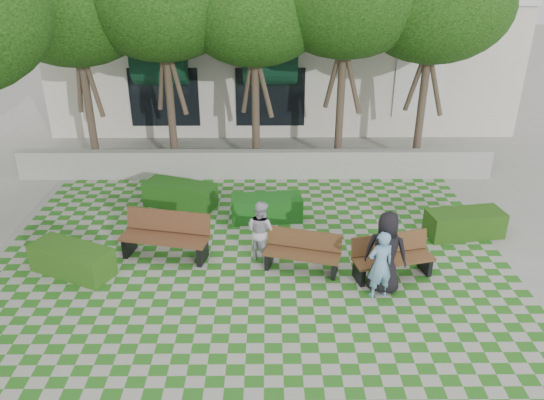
{
  "coord_description": "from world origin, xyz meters",
  "views": [
    {
      "loc": [
        0.42,
        -9.54,
        6.61
      ],
      "look_at": [
        0.5,
        1.5,
        1.4
      ],
      "focal_mm": 35.0,
      "sensor_mm": 36.0,
      "label": 1
    }
  ],
  "objects_px": {
    "hedge_east": "(464,224)",
    "hedge_west": "(72,260)",
    "bench_mid": "(302,252)",
    "hedge_midright": "(267,208)",
    "bench_west": "(166,236)",
    "person_blue": "(380,265)",
    "person_white": "(261,231)",
    "bench_east": "(392,257)",
    "hedge_midleft": "(180,195)",
    "person_dark": "(386,253)"
  },
  "relations": [
    {
      "from": "hedge_east",
      "to": "hedge_west",
      "type": "xyz_separation_m",
      "value": [
        -9.38,
        -1.67,
        -0.0
      ]
    },
    {
      "from": "bench_mid",
      "to": "hedge_midright",
      "type": "height_order",
      "value": "bench_mid"
    },
    {
      "from": "bench_west",
      "to": "person_blue",
      "type": "xyz_separation_m",
      "value": [
        4.71,
        -1.67,
        0.24
      ]
    },
    {
      "from": "hedge_west",
      "to": "person_white",
      "type": "relative_size",
      "value": 1.27
    },
    {
      "from": "bench_east",
      "to": "person_white",
      "type": "xyz_separation_m",
      "value": [
        -2.92,
        0.72,
        0.29
      ]
    },
    {
      "from": "bench_east",
      "to": "bench_mid",
      "type": "relative_size",
      "value": 1.05
    },
    {
      "from": "hedge_midleft",
      "to": "person_white",
      "type": "distance_m",
      "value": 3.7
    },
    {
      "from": "bench_mid",
      "to": "person_dark",
      "type": "distance_m",
      "value": 1.93
    },
    {
      "from": "hedge_midright",
      "to": "person_blue",
      "type": "height_order",
      "value": "person_blue"
    },
    {
      "from": "hedge_east",
      "to": "person_dark",
      "type": "height_order",
      "value": "person_dark"
    },
    {
      "from": "hedge_midright",
      "to": "hedge_west",
      "type": "height_order",
      "value": "hedge_west"
    },
    {
      "from": "bench_mid",
      "to": "hedge_midright",
      "type": "bearing_deg",
      "value": 123.49
    },
    {
      "from": "hedge_midright",
      "to": "person_dark",
      "type": "distance_m",
      "value": 4.19
    },
    {
      "from": "bench_west",
      "to": "person_dark",
      "type": "relative_size",
      "value": 1.19
    },
    {
      "from": "person_white",
      "to": "bench_east",
      "type": "bearing_deg",
      "value": -155.97
    },
    {
      "from": "bench_east",
      "to": "hedge_midleft",
      "type": "xyz_separation_m",
      "value": [
        -5.24,
        3.58,
        -0.11
      ]
    },
    {
      "from": "hedge_midright",
      "to": "hedge_midleft",
      "type": "height_order",
      "value": "hedge_midleft"
    },
    {
      "from": "hedge_midleft",
      "to": "bench_mid",
      "type": "bearing_deg",
      "value": -45.56
    },
    {
      "from": "bench_east",
      "to": "hedge_west",
      "type": "bearing_deg",
      "value": 165.14
    },
    {
      "from": "bench_east",
      "to": "hedge_midleft",
      "type": "distance_m",
      "value": 6.35
    },
    {
      "from": "person_dark",
      "to": "person_white",
      "type": "height_order",
      "value": "person_dark"
    },
    {
      "from": "person_white",
      "to": "bench_west",
      "type": "bearing_deg",
      "value": 34.18
    },
    {
      "from": "person_white",
      "to": "hedge_midleft",
      "type": "bearing_deg",
      "value": -13.08
    },
    {
      "from": "person_white",
      "to": "hedge_east",
      "type": "bearing_deg",
      "value": -130.2
    },
    {
      "from": "hedge_midleft",
      "to": "hedge_west",
      "type": "height_order",
      "value": "hedge_midleft"
    },
    {
      "from": "person_blue",
      "to": "person_white",
      "type": "relative_size",
      "value": 1.03
    },
    {
      "from": "bench_east",
      "to": "hedge_midright",
      "type": "height_order",
      "value": "bench_east"
    },
    {
      "from": "hedge_east",
      "to": "person_white",
      "type": "distance_m",
      "value": 5.29
    },
    {
      "from": "hedge_midleft",
      "to": "hedge_west",
      "type": "distance_m",
      "value": 3.94
    },
    {
      "from": "bench_east",
      "to": "hedge_west",
      "type": "height_order",
      "value": "bench_east"
    },
    {
      "from": "bench_east",
      "to": "hedge_midright",
      "type": "relative_size",
      "value": 1.01
    },
    {
      "from": "bench_mid",
      "to": "hedge_midright",
      "type": "xyz_separation_m",
      "value": [
        -0.81,
        2.5,
        -0.1
      ]
    },
    {
      "from": "hedge_east",
      "to": "hedge_west",
      "type": "height_order",
      "value": "hedge_east"
    },
    {
      "from": "bench_mid",
      "to": "hedge_midright",
      "type": "relative_size",
      "value": 0.96
    },
    {
      "from": "bench_west",
      "to": "hedge_midleft",
      "type": "xyz_separation_m",
      "value": [
        -0.08,
        2.71,
        -0.17
      ]
    },
    {
      "from": "bench_mid",
      "to": "hedge_west",
      "type": "bearing_deg",
      "value": -163.28
    },
    {
      "from": "bench_mid",
      "to": "hedge_midleft",
      "type": "height_order",
      "value": "bench_mid"
    },
    {
      "from": "bench_east",
      "to": "person_dark",
      "type": "distance_m",
      "value": 0.78
    },
    {
      "from": "hedge_midright",
      "to": "person_blue",
      "type": "distance_m",
      "value": 4.28
    },
    {
      "from": "bench_west",
      "to": "hedge_midleft",
      "type": "relative_size",
      "value": 1.08
    },
    {
      "from": "bench_mid",
      "to": "bench_west",
      "type": "distance_m",
      "value": 3.24
    },
    {
      "from": "person_dark",
      "to": "person_white",
      "type": "relative_size",
      "value": 1.23
    },
    {
      "from": "bench_east",
      "to": "hedge_east",
      "type": "relative_size",
      "value": 0.99
    },
    {
      "from": "bench_west",
      "to": "hedge_west",
      "type": "relative_size",
      "value": 1.14
    },
    {
      "from": "hedge_east",
      "to": "bench_west",
      "type": "bearing_deg",
      "value": -172.76
    },
    {
      "from": "bench_mid",
      "to": "person_white",
      "type": "distance_m",
      "value": 1.1
    },
    {
      "from": "bench_east",
      "to": "person_blue",
      "type": "bearing_deg",
      "value": -132.57
    },
    {
      "from": "bench_east",
      "to": "bench_west",
      "type": "height_order",
      "value": "bench_west"
    },
    {
      "from": "bench_east",
      "to": "bench_west",
      "type": "distance_m",
      "value": 5.23
    },
    {
      "from": "hedge_midright",
      "to": "hedge_midleft",
      "type": "distance_m",
      "value": 2.59
    }
  ]
}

